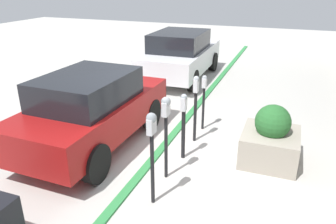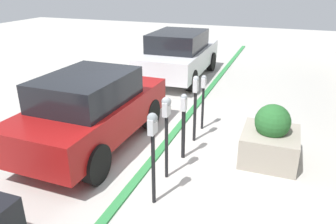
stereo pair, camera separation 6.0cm
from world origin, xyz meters
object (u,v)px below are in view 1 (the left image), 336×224
parked_car_middle (92,109)px  parked_car_rear (181,54)px  parking_meter_fourth (196,99)px  parking_meter_nearest (152,139)px  parking_meter_middle (184,119)px  parking_meter_farthest (204,93)px  planter_box (271,140)px  parking_meter_second (166,119)px

parked_car_middle → parked_car_rear: 5.62m
parking_meter_fourth → parking_meter_nearest: bearing=179.9°
parking_meter_middle → parking_meter_farthest: (1.48, -0.01, 0.06)m
parking_meter_fourth → planter_box: (-0.31, -1.64, -0.54)m
parking_meter_middle → parked_car_middle: bearing=95.1°
parked_car_rear → parking_meter_middle: bearing=-161.7°
parking_meter_second → parking_meter_fourth: (1.59, -0.07, -0.15)m
planter_box → parked_car_middle: parked_car_middle is taller
parking_meter_middle → parking_meter_fourth: (0.80, -0.00, 0.15)m
parking_meter_farthest → parking_meter_second: bearing=178.1°
parking_meter_nearest → parked_car_rear: bearing=15.3°
parking_meter_fourth → parking_meter_farthest: parking_meter_fourth is taller
parking_meter_fourth → parked_car_rear: (4.64, 1.92, -0.14)m
parking_meter_nearest → parking_meter_farthest: size_ratio=1.18×
parking_meter_farthest → planter_box: bearing=-121.0°
parking_meter_fourth → parked_car_rear: bearing=22.5°
parking_meter_nearest → parking_meter_middle: size_ratio=1.15×
parking_meter_nearest → parked_car_middle: bearing=55.1°
parking_meter_farthest → parked_car_rear: bearing=25.9°
parking_meter_nearest → parking_meter_farthest: 3.03m
parking_meter_nearest → parking_meter_second: bearing=5.0°
planter_box → parked_car_rear: (4.95, 3.56, 0.40)m
parking_meter_nearest → parking_meter_fourth: parking_meter_nearest is taller
parking_meter_second → parking_meter_middle: bearing=-4.8°
parking_meter_nearest → parking_meter_second: 0.77m
parking_meter_second → parking_meter_middle: size_ratio=1.14×
parking_meter_middle → parked_car_rear: parked_car_rear is taller
parking_meter_middle → parked_car_rear: (5.44, 1.92, 0.01)m
parking_meter_nearest → planter_box: (2.04, -1.64, -0.68)m
parking_meter_middle → parked_car_middle: parked_car_middle is taller
parking_meter_nearest → parking_meter_middle: 1.57m
parking_meter_middle → planter_box: parking_meter_middle is taller
parking_meter_farthest → parked_car_middle: size_ratio=0.34×
parking_meter_fourth → parked_car_middle: bearing=116.4°
parking_meter_nearest → parking_meter_fourth: 2.35m
parking_meter_fourth → parked_car_rear: 5.02m
parking_meter_nearest → parked_car_rear: (6.99, 1.92, -0.28)m
parking_meter_middle → parking_meter_fourth: 0.82m
parking_meter_second → parking_meter_farthest: bearing=-1.9°
planter_box → parking_meter_middle: bearing=106.8°
parked_car_middle → parking_meter_fourth: bearing=-62.5°
parking_meter_second → planter_box: size_ratio=1.32×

